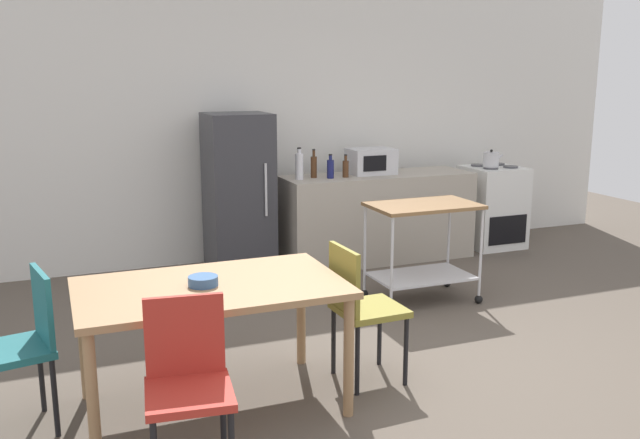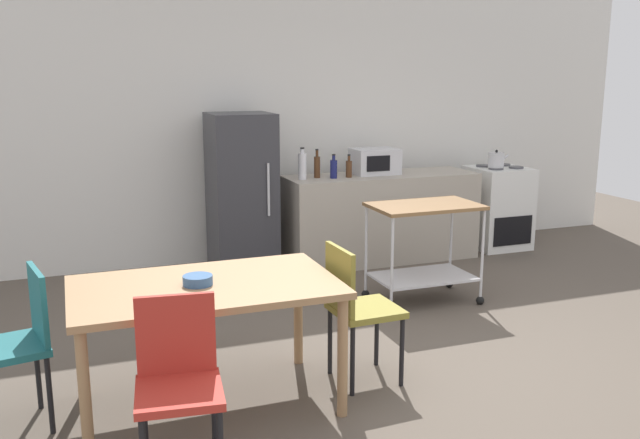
% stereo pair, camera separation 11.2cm
% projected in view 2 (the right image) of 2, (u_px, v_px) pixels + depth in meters
% --- Properties ---
extents(ground_plane, '(12.00, 12.00, 0.00)m').
position_uv_depth(ground_plane, '(426.00, 370.00, 4.53)').
color(ground_plane, brown).
extents(back_wall, '(8.40, 0.12, 2.90)m').
position_uv_depth(back_wall, '(280.00, 119.00, 7.16)').
color(back_wall, silver).
rests_on(back_wall, ground_plane).
extents(kitchen_counter, '(2.00, 0.64, 0.90)m').
position_uv_depth(kitchen_counter, '(381.00, 217.00, 7.13)').
color(kitchen_counter, '#A89E8E').
rests_on(kitchen_counter, ground_plane).
extents(dining_table, '(1.50, 0.90, 0.75)m').
position_uv_depth(dining_table, '(206.00, 297.00, 3.92)').
color(dining_table, '#A37A51').
rests_on(dining_table, ground_plane).
extents(chair_red, '(0.45, 0.45, 0.89)m').
position_uv_depth(chair_red, '(178.00, 377.00, 3.24)').
color(chair_red, '#B72D23').
rests_on(chair_red, ground_plane).
extents(chair_olive, '(0.41, 0.41, 0.89)m').
position_uv_depth(chair_olive, '(356.00, 304.00, 4.26)').
color(chair_olive, olive).
rests_on(chair_olive, ground_plane).
extents(chair_teal, '(0.47, 0.47, 0.89)m').
position_uv_depth(chair_teal, '(19.00, 338.00, 3.71)').
color(chair_teal, '#1E666B').
rests_on(chair_teal, ground_plane).
extents(stove_oven, '(0.60, 0.61, 0.92)m').
position_uv_depth(stove_oven, '(497.00, 207.00, 7.64)').
color(stove_oven, white).
rests_on(stove_oven, ground_plane).
extents(refrigerator, '(0.60, 0.63, 1.55)m').
position_uv_depth(refrigerator, '(242.00, 193.00, 6.65)').
color(refrigerator, '#333338').
rests_on(refrigerator, ground_plane).
extents(kitchen_cart, '(0.91, 0.57, 0.85)m').
position_uv_depth(kitchen_cart, '(424.00, 236.00, 5.77)').
color(kitchen_cart, brown).
rests_on(kitchen_cart, ground_plane).
extents(bottle_sparkling_water, '(0.08, 0.08, 0.31)m').
position_uv_depth(bottle_sparkling_water, '(302.00, 166.00, 6.68)').
color(bottle_sparkling_water, silver).
rests_on(bottle_sparkling_water, kitchen_counter).
extents(bottle_sesame_oil, '(0.06, 0.06, 0.29)m').
position_uv_depth(bottle_sesame_oil, '(317.00, 166.00, 6.79)').
color(bottle_sesame_oil, '#4C2D19').
rests_on(bottle_sesame_oil, kitchen_counter).
extents(bottle_soy_sauce, '(0.07, 0.07, 0.24)m').
position_uv_depth(bottle_soy_sauce, '(334.00, 168.00, 6.76)').
color(bottle_soy_sauce, navy).
rests_on(bottle_soy_sauce, kitchen_counter).
extents(bottle_hot_sauce, '(0.06, 0.06, 0.23)m').
position_uv_depth(bottle_hot_sauce, '(349.00, 168.00, 6.82)').
color(bottle_hot_sauce, '#4C2D19').
rests_on(bottle_hot_sauce, kitchen_counter).
extents(microwave, '(0.46, 0.35, 0.26)m').
position_uv_depth(microwave, '(375.00, 161.00, 7.05)').
color(microwave, silver).
rests_on(microwave, kitchen_counter).
extents(fruit_bowl, '(0.17, 0.17, 0.06)m').
position_uv_depth(fruit_bowl, '(198.00, 280.00, 3.87)').
color(fruit_bowl, '#33598C').
rests_on(fruit_bowl, dining_table).
extents(kettle, '(0.24, 0.17, 0.19)m').
position_uv_depth(kettle, '(496.00, 160.00, 7.39)').
color(kettle, silver).
rests_on(kettle, stove_oven).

